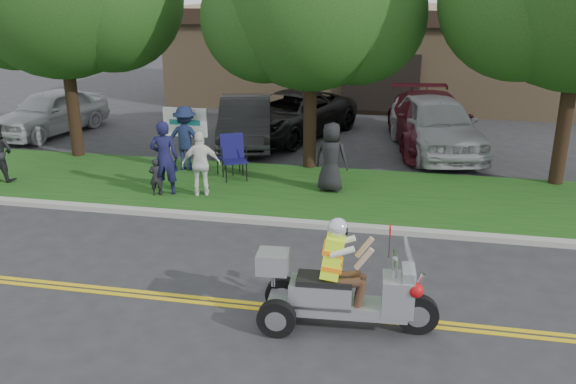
% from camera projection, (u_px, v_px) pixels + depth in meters
% --- Properties ---
extents(ground, '(120.00, 120.00, 0.00)m').
position_uv_depth(ground, '(213.00, 287.00, 10.64)').
color(ground, '#28282B').
rests_on(ground, ground).
extents(centerline_near, '(60.00, 0.10, 0.01)m').
position_uv_depth(centerline_near, '(202.00, 303.00, 10.10)').
color(centerline_near, gold).
rests_on(centerline_near, ground).
extents(centerline_far, '(60.00, 0.10, 0.01)m').
position_uv_depth(centerline_far, '(205.00, 298.00, 10.25)').
color(centerline_far, gold).
rests_on(centerline_far, ground).
extents(curb, '(60.00, 0.25, 0.12)m').
position_uv_depth(curb, '(256.00, 220.00, 13.44)').
color(curb, '#A8A89E').
rests_on(curb, ground).
extents(grass_verge, '(60.00, 4.00, 0.10)m').
position_uv_depth(grass_verge, '(277.00, 189.00, 15.43)').
color(grass_verge, '#154612').
rests_on(grass_verge, ground).
extents(commercial_building, '(18.00, 8.20, 4.00)m').
position_uv_depth(commercial_building, '(386.00, 52.00, 27.17)').
color(commercial_building, '#9E7F5B').
rests_on(commercial_building, ground).
extents(tree_mid, '(5.88, 4.80, 7.05)m').
position_uv_depth(tree_mid, '(313.00, 6.00, 15.77)').
color(tree_mid, '#332114').
rests_on(tree_mid, ground).
extents(business_sign, '(1.25, 0.06, 1.75)m').
position_uv_depth(business_sign, '(185.00, 125.00, 16.87)').
color(business_sign, silver).
rests_on(business_sign, ground).
extents(trike_scooter, '(2.76, 0.95, 1.81)m').
position_uv_depth(trike_scooter, '(339.00, 290.00, 9.21)').
color(trike_scooter, black).
rests_on(trike_scooter, ground).
extents(lawn_chair_a, '(0.61, 0.62, 0.99)m').
position_uv_depth(lawn_chair_a, '(230.00, 152.00, 16.50)').
color(lawn_chair_a, black).
rests_on(lawn_chair_a, grass_verge).
extents(lawn_chair_b, '(0.84, 0.85, 1.17)m').
position_uv_depth(lawn_chair_b, '(233.00, 154.00, 15.96)').
color(lawn_chair_b, black).
rests_on(lawn_chair_b, grass_verge).
extents(spectator_adult_left, '(0.74, 0.57, 1.82)m').
position_uv_depth(spectator_adult_left, '(164.00, 158.00, 14.68)').
color(spectator_adult_left, '#16163E').
rests_on(spectator_adult_left, grass_verge).
extents(spectator_adult_right, '(1.00, 0.64, 1.57)m').
position_uv_depth(spectator_adult_right, '(201.00, 164.00, 14.63)').
color(spectator_adult_right, white).
rests_on(spectator_adult_right, grass_verge).
extents(spectator_chair_a, '(1.15, 0.66, 1.77)m').
position_uv_depth(spectator_chair_a, '(186.00, 138.00, 16.62)').
color(spectator_chair_a, '#172141').
rests_on(spectator_chair_a, grass_verge).
extents(spectator_chair_b, '(0.94, 0.71, 1.73)m').
position_uv_depth(spectator_chair_b, '(331.00, 157.00, 14.92)').
color(spectator_chair_b, black).
rests_on(spectator_chair_b, grass_verge).
extents(child_left, '(0.38, 0.29, 0.92)m').
position_uv_depth(child_left, '(156.00, 177.00, 14.73)').
color(child_left, black).
rests_on(child_left, grass_verge).
extents(parked_car_far_left, '(2.72, 4.77, 1.53)m').
position_uv_depth(parked_car_far_left, '(50.00, 112.00, 21.03)').
color(parked_car_far_left, '#AFB1B6').
rests_on(parked_car_far_left, ground).
extents(parked_car_left, '(2.61, 4.86, 1.52)m').
position_uv_depth(parked_car_left, '(246.00, 121.00, 19.66)').
color(parked_car_left, '#29282B').
rests_on(parked_car_left, ground).
extents(parked_car_mid, '(4.46, 6.01, 1.52)m').
position_uv_depth(parked_car_mid, '(290.00, 115.00, 20.59)').
color(parked_car_mid, black).
rests_on(parked_car_mid, ground).
extents(parked_car_right, '(3.17, 5.99, 1.65)m').
position_uv_depth(parked_car_right, '(431.00, 122.00, 19.29)').
color(parked_car_right, '#430F19').
rests_on(parked_car_right, ground).
extents(parked_car_far_right, '(3.29, 5.58, 1.78)m').
position_uv_depth(parked_car_far_right, '(436.00, 124.00, 18.65)').
color(parked_car_far_right, '#A2A4A9').
rests_on(parked_car_far_right, ground).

